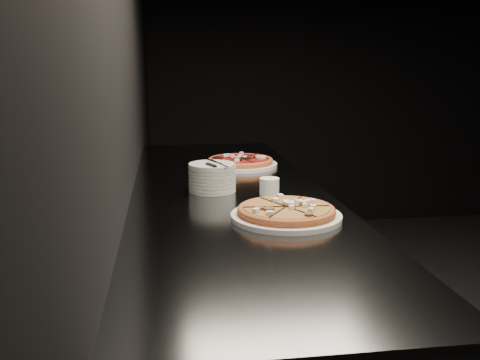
{
  "coord_description": "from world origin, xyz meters",
  "views": [
    {
      "loc": [
        -2.37,
        -2.01,
        1.4
      ],
      "look_at": [
        -2.08,
        0.04,
        0.95
      ],
      "focal_mm": 40.0,
      "sensor_mm": 36.0,
      "label": 1
    }
  ],
  "objects": [
    {
      "name": "ramekin",
      "position": [
        -1.99,
        -0.1,
        0.95
      ],
      "size": [
        0.07,
        0.07,
        0.06
      ],
      "color": "white",
      "rests_on": "counter"
    },
    {
      "name": "pizza_tomato",
      "position": [
        -2.02,
        0.48,
        0.94
      ],
      "size": [
        0.37,
        0.37,
        0.04
      ],
      "rotation": [
        0.0,
        0.0,
        -0.22
      ],
      "color": "white",
      "rests_on": "counter"
    },
    {
      "name": "wall_left",
      "position": [
        -2.5,
        0.0,
        1.4
      ],
      "size": [
        0.02,
        5.0,
        2.8
      ],
      "primitive_type": "cube",
      "color": "black",
      "rests_on": "floor"
    },
    {
      "name": "plate_stack",
      "position": [
        -2.19,
        -0.0,
        0.97
      ],
      "size": [
        0.18,
        0.18,
        0.11
      ],
      "color": "white",
      "rests_on": "counter"
    },
    {
      "name": "counter",
      "position": [
        -2.13,
        0.0,
        0.46
      ],
      "size": [
        0.74,
        2.44,
        0.92
      ],
      "color": "#55585C",
      "rests_on": "floor"
    },
    {
      "name": "wall_back",
      "position": [
        0.0,
        2.5,
        1.4
      ],
      "size": [
        5.0,
        0.02,
        2.8
      ],
      "primitive_type": "cube",
      "color": "black",
      "rests_on": "floor"
    },
    {
      "name": "pizza_mushroom",
      "position": [
        -2.0,
        -0.42,
        0.94
      ],
      "size": [
        0.35,
        0.35,
        0.04
      ],
      "rotation": [
        0.0,
        0.0,
        -0.07
      ],
      "color": "white",
      "rests_on": "counter"
    },
    {
      "name": "cutlery",
      "position": [
        -2.19,
        -0.02,
        1.03
      ],
      "size": [
        0.06,
        0.19,
        0.01
      ],
      "rotation": [
        0.0,
        0.0,
        0.38
      ],
      "color": "#B6B8BD",
      "rests_on": "plate_stack"
    }
  ]
}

